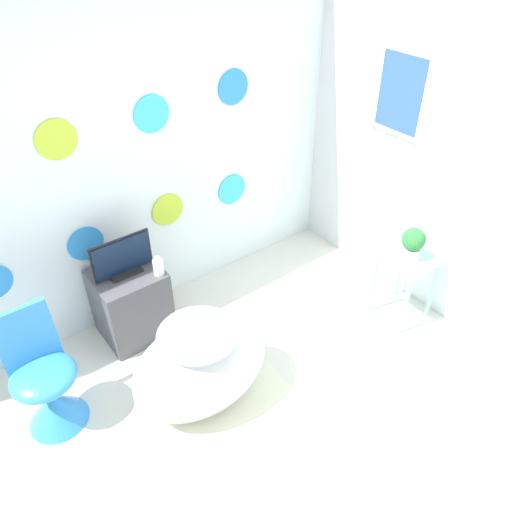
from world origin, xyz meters
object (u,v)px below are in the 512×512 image
Objects in this scene: chair at (49,391)px; bathtub at (201,366)px; potted_plant_left at (413,243)px; tv at (122,259)px; vase at (158,267)px.

bathtub is at bearing -27.14° from chair.
chair is (-0.81, 0.42, -0.04)m from bathtub.
chair is 3.24× the size of potted_plant_left.
tv reaches higher than chair.
vase is (0.18, -0.15, -0.06)m from tv.
potted_plant_left is at bearing -30.97° from vase.
chair reaches higher than bathtub.
tv is (0.74, 0.40, 0.42)m from chair.
tv is at bearing 140.55° from vase.
vase is at bearing 149.03° from potted_plant_left.
bathtub is 3.57× the size of potted_plant_left.
potted_plant_left reaches higher than vase.
chair reaches higher than potted_plant_left.
tv is 0.24m from vase.
potted_plant_left is at bearing -8.69° from bathtub.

